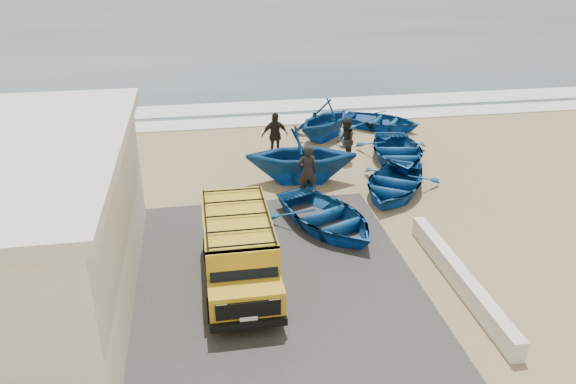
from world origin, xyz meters
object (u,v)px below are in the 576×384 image
boat_far_right (381,121)px  fisherman_middle (345,141)px  van (239,248)px  boat_near_left (326,217)px  boat_far_left (325,119)px  boat_near_right (394,183)px  fisherman_front (307,172)px  boat_mid_left (301,155)px  fisherman_back (275,135)px  parapet (460,278)px  boat_mid_right (397,151)px

boat_far_right → fisherman_middle: (-2.77, -3.81, 0.52)m
van → boat_near_left: size_ratio=1.08×
boat_far_left → boat_far_right: (2.99, 0.97, -0.54)m
boat_near_right → fisherman_front: size_ratio=2.08×
boat_far_left → fisherman_front: bearing=-61.5°
boat_mid_left → fisherman_back: (-0.61, 2.68, -0.12)m
parapet → fisherman_middle: 9.26m
fisherman_front → van: bearing=61.2°
boat_far_left → fisherman_middle: boat_far_left is taller
van → boat_far_left: van is taller
boat_far_right → fisherman_back: fisherman_back is taller
boat_near_right → boat_mid_left: bearing=-174.5°
fisherman_front → fisherman_middle: bearing=-124.5°
boat_far_left → boat_near_left: bearing=-55.4°
boat_near_left → fisherman_back: 6.51m
parapet → boat_far_left: boat_far_left is taller
boat_mid_right → fisherman_front: (-4.29, -2.75, 0.53)m
boat_far_left → fisherman_back: bearing=-96.4°
parapet → boat_near_left: boat_near_left is taller
boat_near_right → parapet: bearing=-59.2°
boat_near_left → fisherman_back: size_ratio=2.18×
boat_mid_left → fisherman_middle: 2.77m
parapet → boat_far_left: size_ratio=1.71×
boat_far_right → van: bearing=-178.3°
boat_far_right → fisherman_back: 6.26m
boat_far_left → fisherman_back: 3.17m
van → boat_mid_right: (7.12, 7.69, -0.60)m
boat_mid_right → fisherman_front: size_ratio=2.19×
boat_near_left → boat_mid_left: 3.83m
boat_far_right → fisherman_front: 8.52m
boat_mid_right → boat_far_left: size_ratio=1.22×
fisherman_middle → fisherman_back: 2.92m
boat_near_right → boat_mid_left: boat_mid_left is taller
fisherman_front → fisherman_back: 4.07m
fisherman_middle → boat_far_right: bearing=157.1°
van → fisherman_back: (2.26, 8.97, -0.08)m
fisherman_front → parapet: bearing=116.5°
boat_mid_left → fisherman_back: size_ratio=2.14×
fisherman_front → boat_near_left: bearing=94.5°
boat_far_left → fisherman_middle: (0.21, -2.84, -0.02)m
van → boat_near_left: van is taller
boat_near_left → boat_near_right: size_ratio=1.03×
boat_mid_left → fisherman_front: (-0.04, -1.35, -0.11)m
boat_near_left → fisherman_front: 2.49m
boat_near_right → boat_mid_right: boat_mid_right is taller
boat_mid_left → boat_far_right: size_ratio=1.12×
boat_near_right → boat_far_left: size_ratio=1.16×
boat_mid_left → fisherman_middle: size_ratio=2.29×
boat_mid_left → fisherman_back: 2.75m
fisherman_back → parapet: bearing=-80.7°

